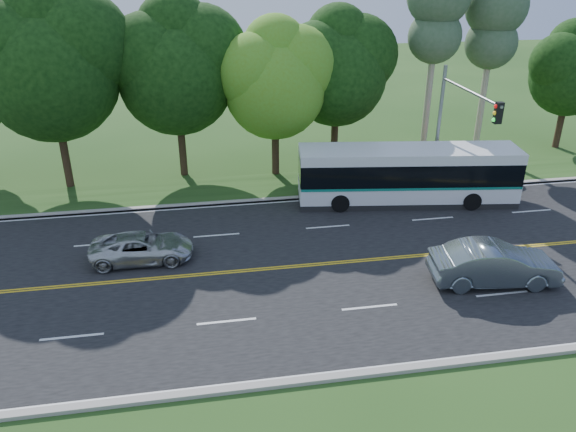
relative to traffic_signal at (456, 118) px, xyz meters
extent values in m
plane|color=#224416|center=(-6.49, -5.40, -4.67)|extent=(120.00, 120.00, 0.00)
cube|color=black|center=(-6.49, -5.40, -4.66)|extent=(60.00, 14.00, 0.02)
cube|color=#9E988F|center=(-6.49, 1.75, -4.60)|extent=(60.00, 0.30, 0.15)
cube|color=#9E988F|center=(-6.49, -12.55, -4.60)|extent=(60.00, 0.30, 0.15)
cube|color=#224416|center=(-6.49, 3.60, -4.62)|extent=(60.00, 4.00, 0.10)
cube|color=gold|center=(-6.49, -5.48, -4.65)|extent=(57.00, 0.10, 0.00)
cube|color=gold|center=(-6.49, -5.32, -4.65)|extent=(57.00, 0.10, 0.00)
cube|color=silver|center=(-17.99, -8.90, -4.65)|extent=(2.20, 0.12, 0.00)
cube|color=silver|center=(-12.49, -8.90, -4.65)|extent=(2.20, 0.12, 0.00)
cube|color=silver|center=(-6.99, -8.90, -4.65)|extent=(2.20, 0.12, 0.00)
cube|color=silver|center=(-1.49, -8.90, -4.65)|extent=(2.20, 0.12, 0.00)
cube|color=silver|center=(-17.99, -1.90, -4.65)|extent=(2.20, 0.12, 0.00)
cube|color=silver|center=(-12.49, -1.90, -4.65)|extent=(2.20, 0.12, 0.00)
cube|color=silver|center=(-6.99, -1.90, -4.65)|extent=(2.20, 0.12, 0.00)
cube|color=silver|center=(-1.49, -1.90, -4.65)|extent=(2.20, 0.12, 0.00)
cube|color=silver|center=(4.01, -1.90, -4.65)|extent=(2.20, 0.12, 0.00)
cube|color=silver|center=(-6.49, 1.45, -4.65)|extent=(57.00, 0.12, 0.00)
cube|color=silver|center=(-6.49, -12.25, -4.65)|extent=(57.00, 0.12, 0.00)
cylinder|color=black|center=(-20.49, 5.60, -2.69)|extent=(0.44, 0.44, 3.96)
sphere|color=black|center=(-20.49, 5.60, 1.81)|extent=(7.20, 7.20, 7.20)
sphere|color=black|center=(-18.87, 5.90, 3.25)|extent=(5.76, 5.76, 5.76)
sphere|color=black|center=(-21.93, 5.40, 3.07)|extent=(5.40, 5.40, 5.40)
sphere|color=black|center=(-20.39, 6.00, 4.51)|extent=(4.68, 4.68, 4.68)
cylinder|color=black|center=(-13.99, 6.60, -2.87)|extent=(0.44, 0.44, 3.60)
sphere|color=black|center=(-13.99, 6.60, 1.24)|extent=(6.60, 6.60, 6.60)
sphere|color=black|center=(-12.51, 6.90, 2.56)|extent=(5.28, 5.28, 5.28)
sphere|color=black|center=(-15.31, 6.40, 2.39)|extent=(4.95, 4.95, 4.95)
sphere|color=black|center=(-13.89, 7.00, 3.71)|extent=(4.29, 4.29, 4.29)
cylinder|color=black|center=(-8.49, 5.60, -3.05)|extent=(0.44, 0.44, 3.24)
sphere|color=#5C8E1D|center=(-8.49, 5.60, 0.60)|extent=(5.80, 5.80, 5.80)
sphere|color=#5C8E1D|center=(-7.19, 5.90, 1.76)|extent=(4.64, 4.64, 4.64)
sphere|color=#5C8E1D|center=(-9.65, 5.40, 1.61)|extent=(4.35, 4.35, 4.35)
sphere|color=#5C8E1D|center=(-8.39, 6.00, 2.77)|extent=(3.77, 3.77, 3.77)
cylinder|color=black|center=(-4.49, 7.10, -2.96)|extent=(0.44, 0.44, 3.42)
sphere|color=black|center=(-4.49, 7.10, 0.85)|extent=(6.00, 6.00, 6.00)
sphere|color=black|center=(-3.14, 7.40, 2.05)|extent=(4.80, 4.80, 4.80)
sphere|color=black|center=(-5.69, 6.90, 1.90)|extent=(4.50, 4.50, 4.50)
sphere|color=black|center=(-4.39, 7.50, 3.10)|extent=(3.90, 3.90, 3.90)
cylinder|color=#ADA68C|center=(1.51, 7.10, 0.23)|extent=(0.40, 0.40, 9.80)
sphere|color=#385736|center=(1.51, 7.10, 3.03)|extent=(3.23, 3.23, 3.23)
cylinder|color=#ADA68C|center=(5.51, 7.60, -0.12)|extent=(0.40, 0.40, 9.10)
sphere|color=#385736|center=(5.51, 7.60, 2.48)|extent=(3.23, 3.23, 3.23)
sphere|color=#385736|center=(5.51, 7.60, 4.69)|extent=(3.80, 3.80, 3.80)
cylinder|color=black|center=(11.51, 7.60, -3.14)|extent=(0.44, 0.44, 3.06)
sphere|color=black|center=(11.51, 7.60, 0.21)|extent=(5.20, 5.20, 5.20)
sphere|color=black|center=(10.47, 7.40, 1.12)|extent=(3.90, 3.90, 3.90)
sphere|color=black|center=(11.61, 8.00, 2.16)|extent=(3.38, 3.38, 3.38)
sphere|color=#A20D32|center=(-3.49, 2.80, -3.92)|extent=(1.50, 1.50, 1.50)
sphere|color=#A20D32|center=(-2.49, 2.80, -3.92)|extent=(1.50, 1.50, 1.50)
sphere|color=#A20D32|center=(-1.49, 2.80, -3.92)|extent=(1.50, 1.50, 1.50)
sphere|color=#A20D32|center=(-0.49, 2.80, -3.92)|extent=(1.50, 1.50, 1.50)
sphere|color=#A20D32|center=(0.51, 2.80, -3.92)|extent=(1.50, 1.50, 1.50)
sphere|color=#A20D32|center=(1.51, 2.80, -3.92)|extent=(1.50, 1.50, 1.50)
sphere|color=#A20D32|center=(2.51, 2.80, -3.92)|extent=(1.50, 1.50, 1.50)
sphere|color=#A20D32|center=(3.51, 2.80, -3.92)|extent=(1.50, 1.50, 1.50)
sphere|color=#A20D32|center=(4.51, 2.80, -3.92)|extent=(1.50, 1.50, 1.50)
cube|color=olive|center=(3.51, 2.00, -4.47)|extent=(3.50, 1.40, 0.40)
cylinder|color=gray|center=(0.01, 1.90, -1.17)|extent=(0.20, 0.20, 7.00)
cylinder|color=gray|center=(0.01, -1.10, 1.63)|extent=(0.14, 6.00, 0.14)
cube|color=black|center=(0.01, -3.90, 1.33)|extent=(0.32, 0.28, 0.95)
sphere|color=red|center=(-0.16, -3.90, 1.63)|extent=(0.18, 0.18, 0.18)
sphere|color=yellow|center=(-0.16, -3.90, 1.33)|extent=(0.18, 0.18, 0.18)
sphere|color=#19D833|center=(-0.16, -3.90, 1.03)|extent=(0.18, 0.18, 0.18)
cube|color=white|center=(-2.13, 0.38, -3.84)|extent=(11.80, 3.99, 0.96)
cube|color=black|center=(-2.13, 0.38, -2.76)|extent=(11.75, 4.03, 1.20)
cube|color=white|center=(-2.13, 0.38, -1.89)|extent=(11.80, 3.99, 0.54)
cube|color=#0C7360|center=(-2.13, 0.38, -3.41)|extent=(11.75, 4.04, 0.14)
cube|color=black|center=(-7.84, 1.16, -2.67)|extent=(0.36, 2.25, 1.64)
cube|color=#19E54C|center=(-7.83, 1.16, -1.74)|extent=(0.25, 1.47, 0.21)
cube|color=black|center=(-2.13, 0.38, -4.48)|extent=(11.79, 3.90, 0.34)
cylinder|color=black|center=(-5.96, -0.26, -4.17)|extent=(0.99, 0.40, 0.96)
cylinder|color=black|center=(-5.65, 2.02, -4.17)|extent=(0.99, 0.40, 0.96)
cylinder|color=black|center=(0.92, -1.19, -4.17)|extent=(0.99, 0.40, 0.96)
cylinder|color=black|center=(1.23, 1.09, -4.17)|extent=(0.99, 0.40, 0.96)
imported|color=slate|center=(-1.49, -8.00, -3.80)|extent=(5.35, 2.43, 1.70)
imported|color=silver|center=(-15.81, -3.72, -4.03)|extent=(4.49, 2.13, 1.24)
camera|label=1|loc=(-13.10, -26.10, 7.84)|focal=35.00mm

